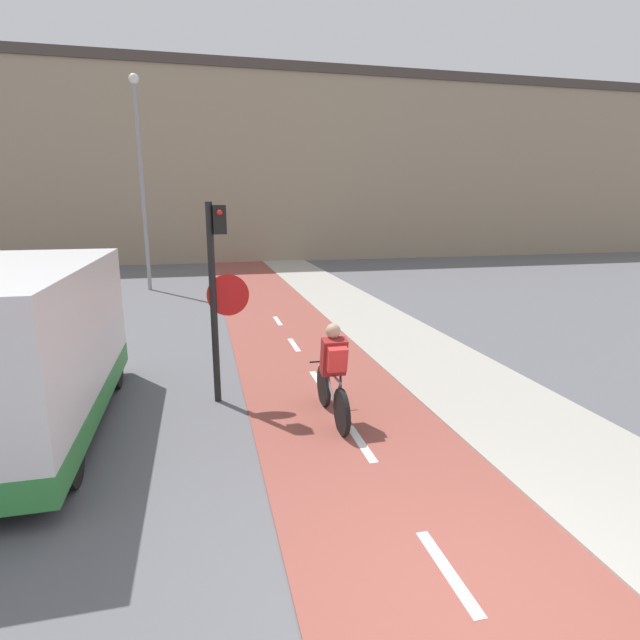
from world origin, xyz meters
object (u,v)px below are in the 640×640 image
traffic_light_pole (218,282)px  van (22,354)px  street_lamp_far (141,164)px  cyclist_near (333,376)px

traffic_light_pole → van: bearing=-167.8°
street_lamp_far → cyclist_near: street_lamp_far is taller
traffic_light_pole → cyclist_near: size_ratio=1.86×
street_lamp_far → cyclist_near: (3.78, -13.07, -3.89)m
street_lamp_far → cyclist_near: 14.15m
street_lamp_far → van: 12.94m
cyclist_near → van: van is taller
street_lamp_far → van: (-0.53, -12.47, -3.42)m
cyclist_near → van: bearing=172.1°
street_lamp_far → cyclist_near: size_ratio=4.39×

